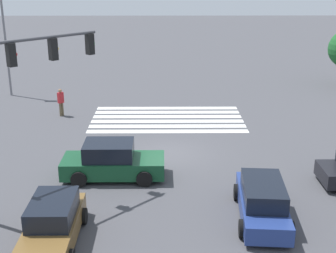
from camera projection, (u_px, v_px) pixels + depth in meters
ground_plane at (168, 154)px, 24.07m from camera, size 144.22×144.22×0.00m
crosswalk_markings at (167, 119)px, 29.56m from camera, size 9.49×5.35×0.01m
traffic_signal_mast at (19, 84)px, 17.17m from camera, size 3.89×3.89×6.85m
car_1 at (262, 201)px, 17.68m from camera, size 2.19×4.70×1.53m
car_5 at (53, 224)px, 16.08m from camera, size 1.93×4.34×1.55m
car_6 at (112, 162)px, 21.12m from camera, size 4.61×2.15×1.69m
pedestrian at (61, 101)px, 29.87m from camera, size 0.41×0.41×1.79m
street_light_pole_a at (4, 32)px, 33.49m from camera, size 0.80×0.36×7.85m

